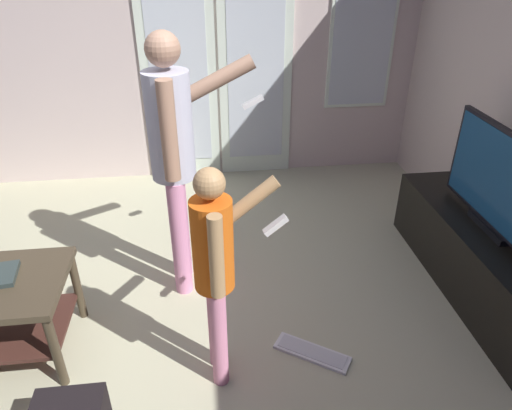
% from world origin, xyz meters
% --- Properties ---
extents(ground_plane, '(5.36, 4.68, 0.02)m').
position_xyz_m(ground_plane, '(0.00, 0.00, -0.01)').
color(ground_plane, '#BDBA97').
extents(wall_back_with_doors, '(5.36, 0.09, 2.67)m').
position_xyz_m(wall_back_with_doors, '(0.11, 2.31, 1.29)').
color(wall_back_with_doors, beige).
rests_on(wall_back_with_doors, ground_plane).
extents(tv_stand, '(0.45, 1.70, 0.47)m').
position_xyz_m(tv_stand, '(2.34, 0.21, 0.24)').
color(tv_stand, black).
rests_on(tv_stand, ground_plane).
extents(flat_screen_tv, '(0.08, 1.08, 0.65)m').
position_xyz_m(flat_screen_tv, '(2.34, 0.22, 0.80)').
color(flat_screen_tv, black).
rests_on(flat_screen_tv, tv_stand).
extents(person_adult, '(0.71, 0.46, 1.68)m').
position_xyz_m(person_adult, '(0.39, 0.53, 1.01)').
color(person_adult, pink).
rests_on(person_adult, ground_plane).
extents(person_child, '(0.49, 0.37, 1.24)m').
position_xyz_m(person_child, '(0.59, -0.28, 0.75)').
color(person_child, pink).
rests_on(person_child, ground_plane).
extents(loose_keyboard, '(0.44, 0.35, 0.02)m').
position_xyz_m(loose_keyboard, '(1.11, -0.23, 0.01)').
color(loose_keyboard, white).
rests_on(loose_keyboard, ground_plane).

